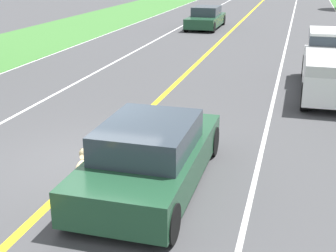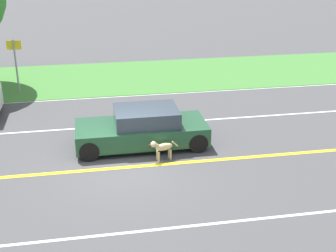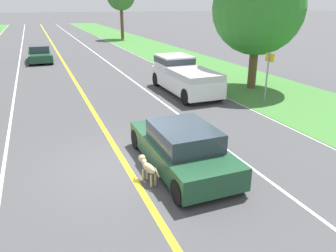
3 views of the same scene
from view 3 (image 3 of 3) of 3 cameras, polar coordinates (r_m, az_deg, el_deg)
ground_plane at (r=10.28m, az=-7.39°, el=-6.73°), size 400.00×400.00×0.00m
centre_divider_line at (r=10.28m, az=-7.39°, el=-6.71°), size 0.18×160.00×0.01m
lane_edge_line_right at (r=13.60m, az=22.41°, el=-1.21°), size 0.14×160.00×0.01m
lane_dash_same_dir at (r=11.53m, az=9.68°, el=-3.70°), size 0.10×160.00×0.01m
lane_dash_oncoming at (r=10.14m, az=-27.13°, el=-9.41°), size 0.10×160.00×0.01m
ego_car at (r=9.82m, az=2.42°, el=-3.79°), size 1.93×4.48×1.36m
dog at (r=9.11m, az=-3.62°, el=-7.11°), size 0.38×1.04×0.74m
pickup_truck at (r=18.42m, az=2.68°, el=8.83°), size 2.06×5.41×1.87m
oncoming_car at (r=30.76m, az=-21.45°, el=11.60°), size 1.89×4.69×1.36m
roadside_tree_right_near at (r=19.53m, az=15.42°, el=19.10°), size 5.00×5.00×6.94m
street_sign at (r=17.06m, az=16.99°, el=9.11°), size 0.11×0.64×2.48m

